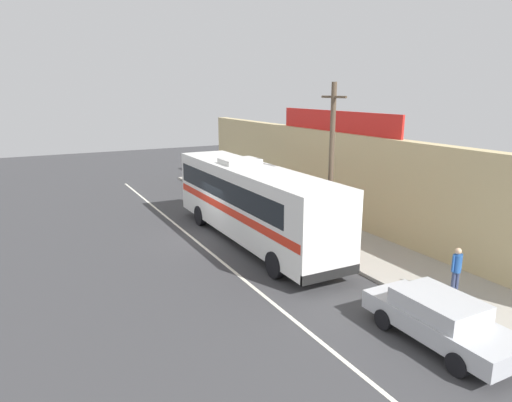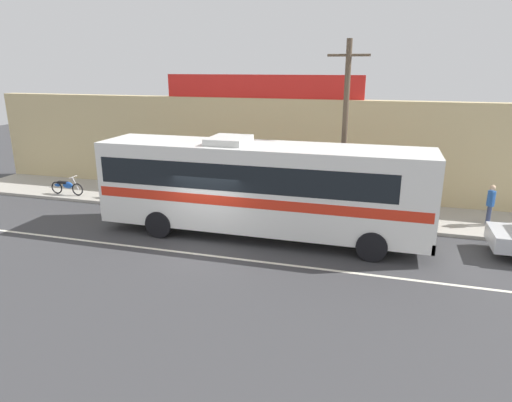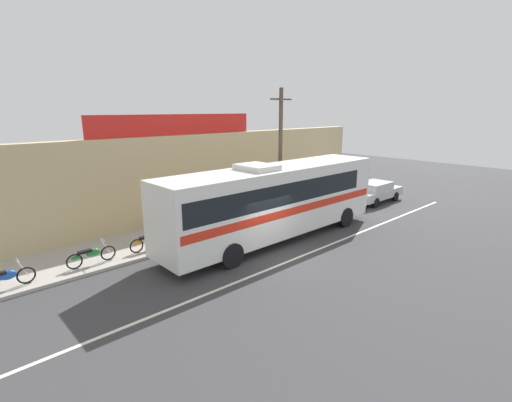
{
  "view_description": "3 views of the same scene",
  "coord_description": "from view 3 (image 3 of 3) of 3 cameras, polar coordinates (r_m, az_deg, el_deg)",
  "views": [
    {
      "loc": [
        19.81,
        -7.81,
        6.93
      ],
      "look_at": [
        1.27,
        1.94,
        1.83
      ],
      "focal_mm": 31.89,
      "sensor_mm": 36.0,
      "label": 1
    },
    {
      "loc": [
        6.06,
        -14.17,
        6.3
      ],
      "look_at": [
        1.5,
        1.51,
        1.39
      ],
      "focal_mm": 31.65,
      "sensor_mm": 36.0,
      "label": 2
    },
    {
      "loc": [
        -10.64,
        -10.42,
        6.17
      ],
      "look_at": [
        1.14,
        2.3,
        1.85
      ],
      "focal_mm": 26.02,
      "sensor_mm": 36.0,
      "label": 3
    }
  ],
  "objects": [
    {
      "name": "ground_plane",
      "position": [
        16.13,
        2.61,
        -8.55
      ],
      "size": [
        70.0,
        70.0,
        0.0
      ],
      "primitive_type": "plane",
      "color": "#3A3A3D"
    },
    {
      "name": "sidewalk_slab",
      "position": [
        19.87,
        -8.14,
        -4.06
      ],
      "size": [
        30.0,
        3.6,
        0.14
      ],
      "primitive_type": "cube",
      "color": "#A8A399",
      "rests_on": "ground_plane"
    },
    {
      "name": "storefront_facade",
      "position": [
        21.06,
        -11.71,
        3.36
      ],
      "size": [
        30.0,
        0.7,
        4.8
      ],
      "primitive_type": "cube",
      "color": "tan",
      "rests_on": "ground_plane"
    },
    {
      "name": "storefront_billboard",
      "position": [
        20.76,
        -11.98,
        11.41
      ],
      "size": [
        9.78,
        0.12,
        1.1
      ],
      "primitive_type": "cube",
      "color": "red",
      "rests_on": "storefront_facade"
    },
    {
      "name": "road_center_stripe",
      "position": [
        15.62,
        4.73,
        -9.34
      ],
      "size": [
        30.0,
        0.14,
        0.01
      ],
      "primitive_type": "cube",
      "color": "silver",
      "rests_on": "ground_plane"
    },
    {
      "name": "intercity_bus",
      "position": [
        17.58,
        2.87,
        0.45
      ],
      "size": [
        12.32,
        2.64,
        3.78
      ],
      "color": "white",
      "rests_on": "ground_plane"
    },
    {
      "name": "parked_car",
      "position": [
        26.43,
        17.78,
        1.44
      ],
      "size": [
        4.46,
        1.89,
        1.37
      ],
      "color": "#B7BABF",
      "rests_on": "ground_plane"
    },
    {
      "name": "utility_pole",
      "position": [
        20.92,
        3.76,
        7.55
      ],
      "size": [
        1.6,
        0.22,
        7.14
      ],
      "color": "brown",
      "rests_on": "sidewalk_slab"
    },
    {
      "name": "motorcycle_green",
      "position": [
        16.21,
        -24.07,
        -7.54
      ],
      "size": [
        1.93,
        0.56,
        0.94
      ],
      "color": "black",
      "rests_on": "sidewalk_slab"
    },
    {
      "name": "motorcycle_purple",
      "position": [
        15.54,
        -34.19,
        -9.72
      ],
      "size": [
        1.83,
        0.56,
        0.94
      ],
      "color": "black",
      "rests_on": "sidewalk_slab"
    },
    {
      "name": "motorcycle_black",
      "position": [
        17.05,
        -15.96,
        -5.79
      ],
      "size": [
        1.97,
        0.56,
        0.94
      ],
      "color": "black",
      "rests_on": "sidewalk_slab"
    },
    {
      "name": "motorcycle_blue",
      "position": [
        17.52,
        -11.32,
        -4.97
      ],
      "size": [
        1.95,
        0.56,
        0.94
      ],
      "color": "black",
      "rests_on": "sidewalk_slab"
    },
    {
      "name": "pedestrian_by_curb",
      "position": [
        20.68,
        -4.81,
        -0.26
      ],
      "size": [
        0.3,
        0.48,
        1.66
      ],
      "color": "black",
      "rests_on": "sidewalk_slab"
    },
    {
      "name": "pedestrian_near_shop",
      "position": [
        26.39,
        10.73,
        2.67
      ],
      "size": [
        0.3,
        0.48,
        1.67
      ],
      "color": "navy",
      "rests_on": "sidewalk_slab"
    }
  ]
}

